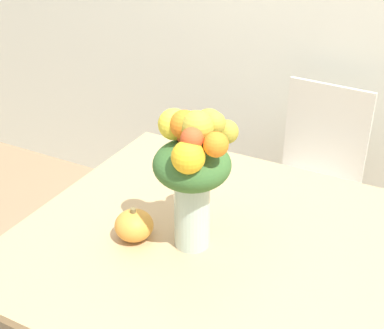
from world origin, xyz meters
name	(u,v)px	position (x,y,z in m)	size (l,w,h in m)	color
dining_table	(222,263)	(0.00, 0.00, 0.68)	(1.29, 1.13, 0.77)	tan
flower_vase	(194,165)	(-0.08, -0.05, 1.06)	(0.24, 0.30, 0.46)	#B2CCBC
pumpkin	(134,225)	(-0.26, -0.12, 0.82)	(0.12, 0.12, 0.11)	gold
dining_chair_near_window	(311,186)	(0.04, 0.92, 0.49)	(0.45, 0.45, 0.96)	silver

